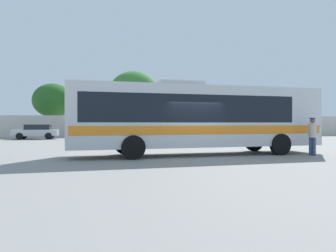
# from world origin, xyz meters

# --- Properties ---
(ground_plane) EXTENTS (300.00, 300.00, 0.00)m
(ground_plane) POSITION_xyz_m (0.00, 10.00, 0.00)
(ground_plane) COLOR gray
(perimeter_wall) EXTENTS (80.00, 0.30, 2.39)m
(perimeter_wall) POSITION_xyz_m (0.00, 22.61, 1.20)
(perimeter_wall) COLOR beige
(perimeter_wall) RESTS_ON ground_plane
(coach_bus_silver_orange) EXTENTS (12.64, 3.88, 3.55)m
(coach_bus_silver_orange) POSITION_xyz_m (0.27, 0.87, 1.90)
(coach_bus_silver_orange) COLOR silver
(coach_bus_silver_orange) RESTS_ON ground_plane
(attendant_by_bus_door) EXTENTS (0.50, 0.50, 1.82)m
(attendant_by_bus_door) POSITION_xyz_m (5.76, -0.39, 1.03)
(attendant_by_bus_door) COLOR #33476B
(attendant_by_bus_door) RESTS_ON ground_plane
(parked_car_leftmost_silver) EXTENTS (4.22, 2.09, 1.42)m
(parked_car_leftmost_silver) POSITION_xyz_m (-10.99, 18.94, 0.76)
(parked_car_leftmost_silver) COLOR #B7BABF
(parked_car_leftmost_silver) RESTS_ON ground_plane
(parked_car_second_black) EXTENTS (4.12, 2.07, 1.41)m
(parked_car_second_black) POSITION_xyz_m (-4.92, 19.04, 0.75)
(parked_car_second_black) COLOR black
(parked_car_second_black) RESTS_ON ground_plane
(utility_pole_near) EXTENTS (1.76, 0.61, 7.53)m
(utility_pole_near) POSITION_xyz_m (-1.17, 26.47, 3.94)
(utility_pole_near) COLOR #4C3823
(utility_pole_near) RESTS_ON ground_plane
(roadside_tree_left) EXTENTS (4.63, 4.63, 6.18)m
(roadside_tree_left) POSITION_xyz_m (-10.53, 25.33, 4.20)
(roadside_tree_left) COLOR brown
(roadside_tree_left) RESTS_ON ground_plane
(roadside_tree_midleft) EXTENTS (5.81, 5.81, 7.95)m
(roadside_tree_midleft) POSITION_xyz_m (-1.10, 25.89, 5.47)
(roadside_tree_midleft) COLOR brown
(roadside_tree_midleft) RESTS_ON ground_plane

